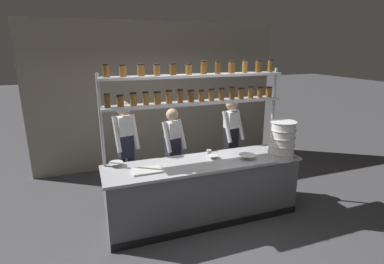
# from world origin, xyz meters

# --- Properties ---
(ground_plane) EXTENTS (40.00, 40.00, 0.00)m
(ground_plane) POSITION_xyz_m (0.00, 0.00, 0.00)
(ground_plane) COLOR #4C4C51
(back_wall) EXTENTS (5.32, 0.12, 3.05)m
(back_wall) POSITION_xyz_m (0.00, 2.51, 1.53)
(back_wall) COLOR #9E9384
(back_wall) RESTS_ON ground_plane
(prep_counter) EXTENTS (2.92, 0.76, 0.92)m
(prep_counter) POSITION_xyz_m (0.00, -0.00, 0.46)
(prep_counter) COLOR slate
(prep_counter) RESTS_ON ground_plane
(spice_shelf_unit) EXTENTS (2.80, 0.28, 2.35)m
(spice_shelf_unit) POSITION_xyz_m (-0.00, 0.33, 1.90)
(spice_shelf_unit) COLOR #B7BABF
(spice_shelf_unit) RESTS_ON ground_plane
(chef_left) EXTENTS (0.40, 0.33, 1.74)m
(chef_left) POSITION_xyz_m (-1.01, 0.81, 1.01)
(chef_left) COLOR black
(chef_left) RESTS_ON ground_plane
(chef_center) EXTENTS (0.41, 0.34, 1.58)m
(chef_center) POSITION_xyz_m (-0.23, 0.79, 0.90)
(chef_center) COLOR black
(chef_center) RESTS_ON ground_plane
(chef_right) EXTENTS (0.41, 0.33, 1.70)m
(chef_right) POSITION_xyz_m (0.82, 0.73, 0.98)
(chef_right) COLOR black
(chef_right) RESTS_ON ground_plane
(container_stack) EXTENTS (0.39, 0.39, 0.58)m
(container_stack) POSITION_xyz_m (1.12, -0.29, 1.21)
(container_stack) COLOR white
(container_stack) RESTS_ON prep_counter
(cutting_board) EXTENTS (0.40, 0.26, 0.02)m
(cutting_board) POSITION_xyz_m (-0.86, -0.06, 0.93)
(cutting_board) COLOR silver
(cutting_board) RESTS_ON prep_counter
(prep_bowl_near_left) EXTENTS (0.20, 0.20, 0.06)m
(prep_bowl_near_left) POSITION_xyz_m (-1.23, 0.28, 0.95)
(prep_bowl_near_left) COLOR silver
(prep_bowl_near_left) RESTS_ON prep_counter
(prep_bowl_center_front) EXTENTS (0.25, 0.25, 0.07)m
(prep_bowl_center_front) POSITION_xyz_m (0.64, -0.13, 0.95)
(prep_bowl_center_front) COLOR white
(prep_bowl_center_front) RESTS_ON prep_counter
(prep_bowl_center_back) EXTENTS (0.17, 0.17, 0.05)m
(prep_bowl_center_back) POSITION_xyz_m (0.18, 0.07, 0.94)
(prep_bowl_center_back) COLOR silver
(prep_bowl_center_back) RESTS_ON prep_counter
(serving_cup_front) EXTENTS (0.08, 0.08, 0.08)m
(serving_cup_front) POSITION_xyz_m (0.18, 0.24, 0.96)
(serving_cup_front) COLOR #B2B7BC
(serving_cup_front) RESTS_ON prep_counter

